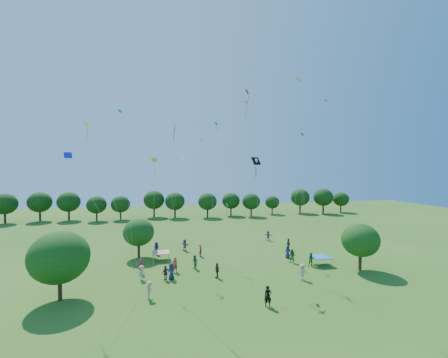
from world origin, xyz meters
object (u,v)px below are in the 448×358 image
Objects in this scene: near_tree_north at (139,232)px; red_high_kite at (239,121)px; pirate_kite at (256,164)px; tent_red_stripe at (161,252)px; tent_blue at (320,257)px; near_tree_east at (360,240)px; man_in_black at (268,296)px; near_tree_west at (59,257)px.

red_high_kite is at bearing -9.53° from near_tree_north.
tent_red_stripe is at bearing 142.47° from pirate_kite.
tent_blue is at bearing 11.90° from pirate_kite.
near_tree_north is 2.43× the size of tent_blue.
near_tree_east is 3.05× the size of man_in_black.
near_tree_west is at bearing -116.36° from near_tree_north.
red_high_kite reaches higher than near_tree_west.
red_high_kite reaches higher than near_tree_north.
man_in_black is 14.07m from pirate_kite.
tent_red_stripe is (9.14, 10.46, -3.00)m from near_tree_west.
pirate_kite reaches higher than man_in_black.
near_tree_west is 19.35m from man_in_black.
red_high_kite is at bearing 145.72° from near_tree_east.
near_tree_west reaches higher than near_tree_east.
pirate_kite is 0.55× the size of red_high_kite.
near_tree_north is 20.62m from red_high_kite.
near_tree_east reaches higher than tent_red_stripe.
near_tree_west is 13.89m from near_tree_north.
pirate_kite is 9.86m from red_high_kite.
man_in_black reaches higher than tent_red_stripe.
red_high_kite is (10.65, -0.31, 17.73)m from tent_red_stripe.
near_tree_west is 14.21m from tent_red_stripe.
tent_blue is at bearing 51.09° from man_in_black.
near_tree_east is at bearing -21.01° from tent_red_stripe.
near_tree_east is 2.56× the size of tent_blue.
near_tree_east is at bearing 34.38° from man_in_black.
red_high_kite is (-9.10, 5.88, 17.73)m from tent_blue.
pirate_kite is at bearing 89.09° from man_in_black.
near_tree_north is 2.43× the size of tent_red_stripe.
tent_red_stripe is 1.00× the size of tent_blue.
pirate_kite is (1.33, 7.51, 11.82)m from man_in_black.
tent_red_stripe is 0.18× the size of pirate_kite.
near_tree_east is at bearing -3.80° from pirate_kite.
near_tree_east is at bearing 2.63° from near_tree_west.
tent_blue is at bearing -19.76° from near_tree_north.
near_tree_west reaches higher than tent_blue.
red_high_kite is (1.41, 15.32, 17.84)m from man_in_black.
tent_blue is 20.77m from red_high_kite.
near_tree_west is 1.20× the size of near_tree_north.
near_tree_east reaches higher than man_in_black.
red_high_kite is (-12.71, 8.66, 15.12)m from near_tree_east.
near_tree_north is at bearing 146.44° from tent_red_stripe.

